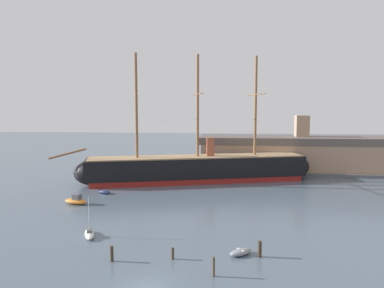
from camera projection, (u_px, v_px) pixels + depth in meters
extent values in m
cube|color=maroon|center=(198.00, 179.00, 79.26)|extent=(46.29, 18.99, 1.20)
cube|color=black|center=(198.00, 167.00, 78.98)|extent=(48.22, 19.78, 4.29)
ellipsoid|color=black|center=(95.00, 173.00, 75.25)|extent=(10.07, 8.56, 5.49)
ellipsoid|color=black|center=(291.00, 167.00, 82.83)|extent=(10.07, 8.56, 5.49)
cube|color=#9E7F5B|center=(198.00, 157.00, 78.75)|extent=(47.14, 18.97, 0.26)
cylinder|color=brown|center=(136.00, 106.00, 75.37)|extent=(0.60, 0.60, 22.30)
cylinder|color=brown|center=(136.00, 94.00, 75.10)|extent=(3.31, 11.17, 0.24)
cylinder|color=brown|center=(198.00, 106.00, 77.63)|extent=(0.60, 0.60, 22.30)
cylinder|color=brown|center=(198.00, 94.00, 77.36)|extent=(3.31, 11.17, 0.24)
cylinder|color=brown|center=(256.00, 106.00, 79.90)|extent=(0.60, 0.60, 22.30)
cylinder|color=brown|center=(256.00, 94.00, 79.63)|extent=(3.31, 11.17, 0.24)
cylinder|color=brown|center=(67.00, 154.00, 73.91)|extent=(7.43, 2.44, 2.28)
cylinder|color=#9E4C33|center=(210.00, 147.00, 79.04)|extent=(1.72, 1.72, 4.29)
ellipsoid|color=silver|center=(89.00, 234.00, 45.39)|extent=(2.57, 4.06, 0.74)
cube|color=#4C4C51|center=(89.00, 231.00, 45.16)|extent=(0.97, 1.15, 0.39)
cylinder|color=silver|center=(89.00, 214.00, 45.33)|extent=(0.10, 0.10, 4.50)
ellipsoid|color=gray|center=(241.00, 252.00, 39.72)|extent=(3.06, 2.77, 0.68)
cube|color=beige|center=(241.00, 250.00, 39.69)|extent=(0.86, 1.01, 0.11)
ellipsoid|color=orange|center=(76.00, 201.00, 60.70)|extent=(4.46, 2.69, 0.97)
cube|color=#4C4C51|center=(77.00, 197.00, 60.53)|extent=(1.51, 1.40, 0.97)
ellipsoid|color=#1E284C|center=(104.00, 192.00, 68.19)|extent=(3.14, 2.38, 0.68)
cube|color=#B2ADA3|center=(104.00, 191.00, 68.16)|extent=(0.70, 1.08, 0.10)
ellipsoid|color=#1E284C|center=(91.00, 170.00, 90.75)|extent=(4.47, 2.85, 0.97)
cube|color=#4C4C51|center=(92.00, 167.00, 90.56)|extent=(1.54, 1.44, 0.97)
ellipsoid|color=orange|center=(202.00, 167.00, 97.02)|extent=(1.62, 2.21, 0.48)
cube|color=beige|center=(202.00, 167.00, 97.00)|extent=(0.76, 0.47, 0.07)
cylinder|color=#382B1E|center=(260.00, 249.00, 39.17)|extent=(0.42, 0.42, 1.79)
cylinder|color=#4C3D2D|center=(214.00, 267.00, 34.62)|extent=(0.26, 0.26, 1.96)
cylinder|color=#382B1E|center=(112.00, 254.00, 38.05)|extent=(0.35, 0.35, 1.68)
cylinder|color=#423323|center=(173.00, 253.00, 38.62)|extent=(0.32, 0.32, 1.28)
cube|color=#565659|center=(309.00, 171.00, 90.94)|extent=(60.01, 14.48, 0.80)
cube|color=tan|center=(310.00, 156.00, 90.57)|extent=(54.55, 12.07, 6.51)
cube|color=#5B514C|center=(310.00, 140.00, 90.15)|extent=(55.65, 12.31, 1.77)
cube|color=tan|center=(302.00, 126.00, 90.00)|extent=(3.20, 3.20, 5.36)
ellipsoid|color=silver|center=(165.00, 121.00, 45.58)|extent=(0.19, 0.34, 0.11)
sphere|color=silver|center=(165.00, 121.00, 45.38)|extent=(0.09, 0.09, 0.09)
cube|color=#ADA89E|center=(167.00, 121.00, 45.63)|extent=(0.56, 0.26, 0.12)
cube|color=#ADA89E|center=(162.00, 121.00, 45.52)|extent=(0.56, 0.26, 0.12)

